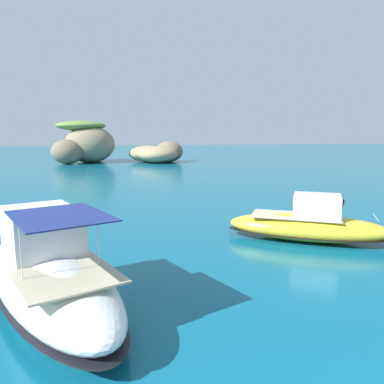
{
  "coord_description": "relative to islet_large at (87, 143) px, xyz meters",
  "views": [
    {
      "loc": [
        -5.74,
        -4.22,
        5.77
      ],
      "look_at": [
        0.08,
        19.09,
        2.05
      ],
      "focal_mm": 34.77,
      "sensor_mm": 36.0,
      "label": 1
    }
  ],
  "objects": [
    {
      "name": "islet_large",
      "position": [
        0.0,
        0.0,
        0.0
      ],
      "size": [
        13.93,
        17.47,
        8.65
      ],
      "color": "#84755B",
      "rests_on": "ground"
    },
    {
      "name": "islet_small",
      "position": [
        14.1,
        -3.25,
        -2.17
      ],
      "size": [
        14.06,
        16.74,
        4.42
      ],
      "color": "#756651",
      "rests_on": "ground"
    },
    {
      "name": "motorboat_white",
      "position": [
        0.42,
        -69.12,
        -2.82
      ],
      "size": [
        6.96,
        11.4,
        3.42
      ],
      "color": "white",
      "rests_on": "ground"
    },
    {
      "name": "motorboat_yellow",
      "position": [
        13.27,
        -64.55,
        -3.04
      ],
      "size": [
        8.82,
        6.88,
        2.58
      ],
      "color": "yellow",
      "rests_on": "ground"
    }
  ]
}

